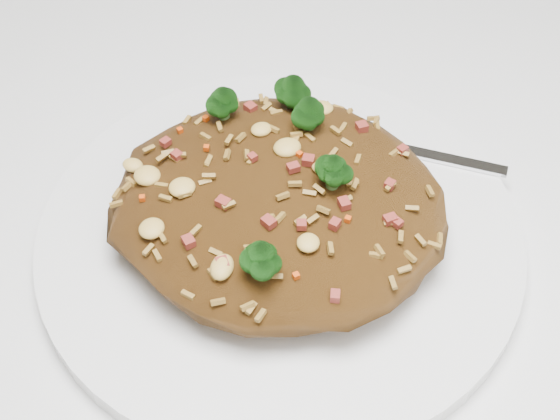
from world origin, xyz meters
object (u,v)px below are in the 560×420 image
object	(u,v)px
fork	(394,148)
fried_rice	(280,194)
plate	(280,234)
dining_table	(369,408)

from	to	relation	value
fork	fried_rice	bearing A→B (deg)	-120.96
plate	fork	world-z (taller)	fork
fork	dining_table	bearing A→B (deg)	-79.85
dining_table	fried_rice	size ratio (longest dim) A/B	6.15
plate	fork	bearing A→B (deg)	52.37
dining_table	fork	world-z (taller)	fork
plate	fried_rice	world-z (taller)	fried_rice
fried_rice	plate	bearing A→B (deg)	-84.59
dining_table	plate	distance (m)	0.13
dining_table	fork	bearing A→B (deg)	93.26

